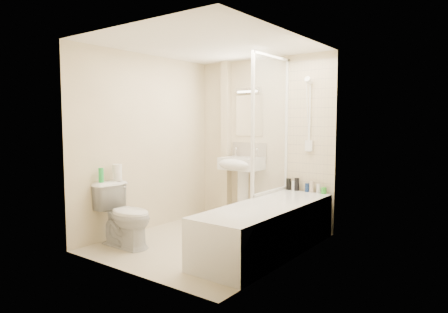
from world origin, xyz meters
The scene contains 26 objects.
floor centered at (0.00, 0.00, 0.00)m, with size 2.50×2.50×0.00m, color beige.
wall_back centered at (0.00, 1.25, 1.20)m, with size 2.20×0.02×2.40m, color beige.
wall_left centered at (-1.10, 0.00, 1.20)m, with size 0.02×2.50×2.40m, color beige.
wall_right centered at (1.10, 0.00, 1.20)m, with size 0.02×2.50×2.40m, color beige.
ceiling centered at (0.00, 0.00, 2.40)m, with size 2.20×2.50×0.02m, color white.
tile_back centered at (0.75, 1.24, 1.42)m, with size 0.70×0.01×1.75m, color beige.
tile_right centered at (1.09, 0.12, 1.42)m, with size 0.01×2.10×1.75m, color beige.
pipe_boxing centered at (-0.62, 1.19, 1.20)m, with size 0.12×0.12×2.40m, color beige.
splashback centered at (-0.23, 1.24, 1.03)m, with size 0.60×0.01×0.30m, color beige.
mirror centered at (-0.23, 1.24, 1.58)m, with size 0.46×0.01×0.60m, color white.
strip_light centered at (-0.23, 1.22, 1.95)m, with size 0.42×0.07×0.07m, color silver.
bathtub centered at (0.75, 0.12, 0.29)m, with size 0.70×2.10×0.55m.
shower_screen centered at (0.40, 0.80, 1.45)m, with size 0.04×0.92×1.80m.
shower_fixture centered at (0.75, 1.19, 1.55)m, with size 0.10×0.16×0.99m.
pedestal_sink centered at (-0.23, 1.01, 0.78)m, with size 0.57×0.51×1.11m.
bottle_black_a centered at (0.48, 1.16, 0.63)m, with size 0.07×0.07×0.16m, color black.
bottle_white_a centered at (0.56, 1.16, 0.62)m, with size 0.05×0.05×0.13m, color silver.
bottle_black_b centered at (0.60, 1.16, 0.64)m, with size 0.06×0.06×0.18m, color black.
bottle_blue centered at (0.76, 1.16, 0.61)m, with size 0.06×0.06×0.12m, color navy.
bottle_cream centered at (0.82, 1.16, 0.62)m, with size 0.06×0.06×0.15m, color beige.
bottle_white_b centered at (0.92, 1.16, 0.61)m, with size 0.06×0.06×0.12m, color silver.
bottle_green centered at (0.99, 1.16, 0.59)m, with size 0.07×0.07×0.08m, color green.
toilet centered at (-0.72, -0.71, 0.38)m, with size 0.75×0.43×0.76m, color white.
toilet_roll_lower centered at (-0.97, -0.61, 0.81)m, with size 0.11×0.11×0.11m, color white.
toilet_roll_upper centered at (-0.99, -0.60, 0.92)m, with size 0.12×0.12×0.09m, color white.
green_bottle centered at (-1.02, -0.82, 0.85)m, with size 0.06×0.06×0.18m, color green.
Camera 1 is at (3.02, -3.76, 1.49)m, focal length 32.00 mm.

